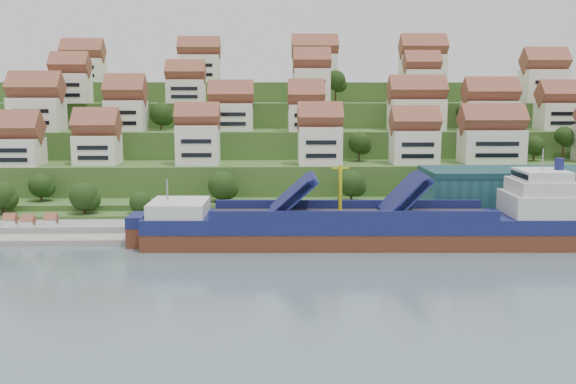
{
  "coord_description": "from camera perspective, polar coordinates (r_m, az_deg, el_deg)",
  "views": [
    {
      "loc": [
        -10.92,
        -114.43,
        28.05
      ],
      "look_at": [
        -6.93,
        14.0,
        8.0
      ],
      "focal_mm": 40.0,
      "sensor_mm": 36.0,
      "label": 1
    }
  ],
  "objects": [
    {
      "name": "pebble_beach",
      "position": [
        137.7,
        -21.77,
        -3.32
      ],
      "size": [
        45.0,
        20.0,
        1.0
      ],
      "primitive_type": "cube",
      "color": "gray",
      "rests_on": "ground"
    },
    {
      "name": "hillside_trees",
      "position": [
        157.2,
        -3.4,
        4.25
      ],
      "size": [
        137.85,
        62.28,
        31.51
      ],
      "color": "#1E3812",
      "rests_on": "ground"
    },
    {
      "name": "cargo_ship",
      "position": [
        119.81,
        7.64,
        -3.1
      ],
      "size": [
        80.19,
        14.8,
        17.73
      ],
      "rotation": [
        0.0,
        0.0,
        -0.03
      ],
      "color": "#57291A",
      "rests_on": "ground"
    },
    {
      "name": "beach_huts",
      "position": [
        136.94,
        -22.77,
        -2.76
      ],
      "size": [
        14.4,
        3.7,
        2.2
      ],
      "color": "white",
      "rests_on": "pebble_beach"
    },
    {
      "name": "hillside",
      "position": [
        218.95,
        1.09,
        4.31
      ],
      "size": [
        260.0,
        128.0,
        31.0
      ],
      "color": "#2D4C1E",
      "rests_on": "ground"
    },
    {
      "name": "quay",
      "position": [
        135.78,
        11.43,
        -2.76
      ],
      "size": [
        180.0,
        14.0,
        2.2
      ],
      "primitive_type": "cube",
      "color": "gray",
      "rests_on": "ground"
    },
    {
      "name": "warehouse",
      "position": [
        147.2,
        23.55,
        -0.02
      ],
      "size": [
        60.0,
        15.0,
        10.0
      ],
      "primitive_type": "cube",
      "color": "#1F4F55",
      "rests_on": "quay"
    },
    {
      "name": "ground",
      "position": [
        118.33,
        3.58,
        -4.86
      ],
      "size": [
        300.0,
        300.0,
        0.0
      ],
      "primitive_type": "plane",
      "color": "slate",
      "rests_on": "ground"
    },
    {
      "name": "flagpole",
      "position": [
        129.52,
        11.2,
        -0.71
      ],
      "size": [
        1.28,
        0.16,
        8.0
      ],
      "color": "gray",
      "rests_on": "quay"
    },
    {
      "name": "hillside_village",
      "position": [
        174.68,
        2.4,
        7.54
      ],
      "size": [
        155.94,
        61.8,
        28.59
      ],
      "color": "silver",
      "rests_on": "ground"
    }
  ]
}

